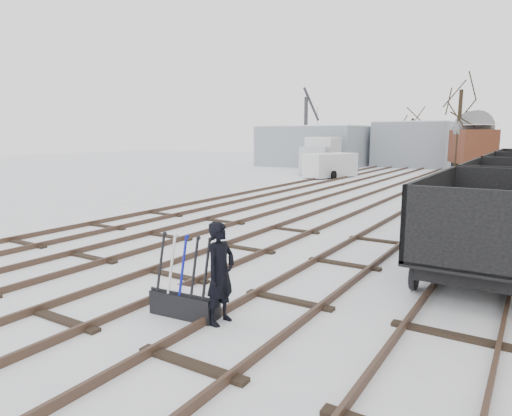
{
  "coord_description": "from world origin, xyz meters",
  "views": [
    {
      "loc": [
        7.02,
        -7.69,
        3.31
      ],
      "look_at": [
        0.2,
        3.25,
        1.2
      ],
      "focal_mm": 32.0,
      "sensor_mm": 36.0,
      "label": 1
    }
  ],
  "objects_px": {
    "ground_frame": "(185,301)",
    "lorry": "(321,155)",
    "worker": "(220,273)",
    "freight_wagon_a": "(481,238)",
    "panel_van": "(330,165)",
    "crane": "(306,146)",
    "box_van_wagon": "(472,146)"
  },
  "relations": [
    {
      "from": "box_van_wagon",
      "to": "crane",
      "type": "distance_m",
      "value": 15.89
    },
    {
      "from": "box_van_wagon",
      "to": "lorry",
      "type": "bearing_deg",
      "value": -176.31
    },
    {
      "from": "ground_frame",
      "to": "freight_wagon_a",
      "type": "bearing_deg",
      "value": 47.15
    },
    {
      "from": "worker",
      "to": "crane",
      "type": "distance_m",
      "value": 40.17
    },
    {
      "from": "lorry",
      "to": "panel_van",
      "type": "relative_size",
      "value": 1.51
    },
    {
      "from": "ground_frame",
      "to": "freight_wagon_a",
      "type": "distance_m",
      "value": 7.04
    },
    {
      "from": "ground_frame",
      "to": "worker",
      "type": "height_order",
      "value": "worker"
    },
    {
      "from": "ground_frame",
      "to": "lorry",
      "type": "relative_size",
      "value": 0.22
    },
    {
      "from": "ground_frame",
      "to": "freight_wagon_a",
      "type": "relative_size",
      "value": 0.26
    },
    {
      "from": "panel_van",
      "to": "crane",
      "type": "bearing_deg",
      "value": 145.36
    },
    {
      "from": "worker",
      "to": "crane",
      "type": "xyz_separation_m",
      "value": [
        -16.1,
        36.79,
        1.16
      ]
    },
    {
      "from": "box_van_wagon",
      "to": "panel_van",
      "type": "distance_m",
      "value": 12.55
    },
    {
      "from": "worker",
      "to": "lorry",
      "type": "relative_size",
      "value": 0.27
    },
    {
      "from": "ground_frame",
      "to": "lorry",
      "type": "xyz_separation_m",
      "value": [
        -10.56,
        29.91,
        1.26
      ]
    },
    {
      "from": "worker",
      "to": "freight_wagon_a",
      "type": "bearing_deg",
      "value": -31.13
    },
    {
      "from": "freight_wagon_a",
      "to": "worker",
      "type": "bearing_deg",
      "value": -123.09
    },
    {
      "from": "worker",
      "to": "box_van_wagon",
      "type": "relative_size",
      "value": 0.31
    },
    {
      "from": "panel_van",
      "to": "crane",
      "type": "distance_m",
      "value": 13.02
    },
    {
      "from": "lorry",
      "to": "panel_van",
      "type": "height_order",
      "value": "lorry"
    },
    {
      "from": "freight_wagon_a",
      "to": "lorry",
      "type": "xyz_separation_m",
      "value": [
        -14.85,
        24.36,
        0.64
      ]
    },
    {
      "from": "box_van_wagon",
      "to": "panel_van",
      "type": "xyz_separation_m",
      "value": [
        -8.57,
        -9.06,
        -1.38
      ]
    },
    {
      "from": "panel_van",
      "to": "box_van_wagon",
      "type": "bearing_deg",
      "value": 68.14
    },
    {
      "from": "ground_frame",
      "to": "lorry",
      "type": "distance_m",
      "value": 31.74
    },
    {
      "from": "lorry",
      "to": "crane",
      "type": "distance_m",
      "value": 8.48
    },
    {
      "from": "freight_wagon_a",
      "to": "crane",
      "type": "bearing_deg",
      "value": 122.08
    },
    {
      "from": "ground_frame",
      "to": "crane",
      "type": "height_order",
      "value": "crane"
    },
    {
      "from": "ground_frame",
      "to": "box_van_wagon",
      "type": "distance_m",
      "value": 35.24
    },
    {
      "from": "panel_van",
      "to": "crane",
      "type": "height_order",
      "value": "crane"
    },
    {
      "from": "crane",
      "to": "box_van_wagon",
      "type": "bearing_deg",
      "value": -11.07
    },
    {
      "from": "freight_wagon_a",
      "to": "ground_frame",
      "type": "bearing_deg",
      "value": -127.79
    },
    {
      "from": "lorry",
      "to": "worker",
      "type": "bearing_deg",
      "value": -79.24
    },
    {
      "from": "ground_frame",
      "to": "lorry",
      "type": "bearing_deg",
      "value": 104.38
    }
  ]
}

